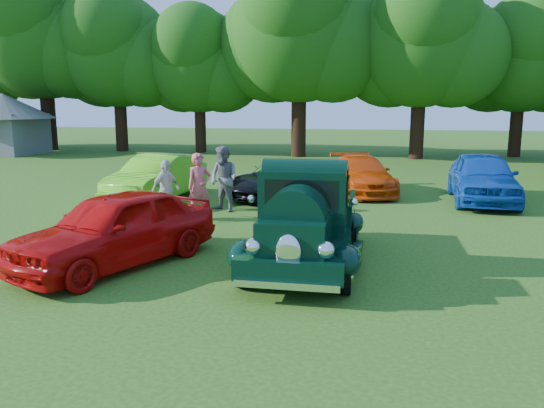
% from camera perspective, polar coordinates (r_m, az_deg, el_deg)
% --- Properties ---
extents(ground, '(120.00, 120.00, 0.00)m').
position_cam_1_polar(ground, '(10.42, 2.21, -7.26)').
color(ground, '#254F12').
rests_on(ground, ground).
extents(hero_pickup, '(2.35, 5.04, 1.97)m').
position_cam_1_polar(hero_pickup, '(10.79, 3.68, -1.94)').
color(hero_pickup, black).
rests_on(hero_pickup, ground).
extents(red_convertible, '(3.44, 4.81, 1.52)m').
position_cam_1_polar(red_convertible, '(11.09, -16.46, -2.52)').
color(red_convertible, '#BA0908').
rests_on(red_convertible, ground).
extents(back_car_lime, '(2.18, 4.77, 1.52)m').
position_cam_1_polar(back_car_lime, '(18.35, -12.27, 2.77)').
color(back_car_lime, '#52C219').
rests_on(back_car_lime, ground).
extents(back_car_black, '(3.55, 5.00, 1.27)m').
position_cam_1_polar(back_car_black, '(18.50, 0.97, 2.68)').
color(back_car_black, black).
rests_on(back_car_black, ground).
extents(back_car_orange, '(2.95, 4.89, 1.33)m').
position_cam_1_polar(back_car_orange, '(19.72, 9.57, 3.12)').
color(back_car_orange, '#D64107').
rests_on(back_car_orange, ground).
extents(back_car_blue, '(2.21, 4.96, 1.66)m').
position_cam_1_polar(back_car_blue, '(18.90, 21.71, 2.69)').
color(back_car_blue, '#0E3FA1').
rests_on(back_car_blue, ground).
extents(spectator_pink, '(0.82, 0.79, 1.89)m').
position_cam_1_polar(spectator_pink, '(14.86, -7.82, 1.83)').
color(spectator_pink, '#C55158').
rests_on(spectator_pink, ground).
extents(spectator_grey, '(1.20, 1.11, 1.98)m').
position_cam_1_polar(spectator_grey, '(16.06, -5.20, 2.70)').
color(spectator_grey, slate).
rests_on(spectator_grey, ground).
extents(spectator_white, '(0.80, 1.07, 1.69)m').
position_cam_1_polar(spectator_white, '(15.14, -11.35, 1.50)').
color(spectator_white, beige).
rests_on(spectator_white, ground).
extents(gazebo, '(6.40, 6.40, 3.90)m').
position_cam_1_polar(gazebo, '(38.72, -26.88, 8.36)').
color(gazebo, slate).
rests_on(gazebo, ground).
extents(tree_line, '(63.66, 10.28, 12.50)m').
position_cam_1_polar(tree_line, '(34.04, 8.59, 16.96)').
color(tree_line, black).
rests_on(tree_line, ground).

